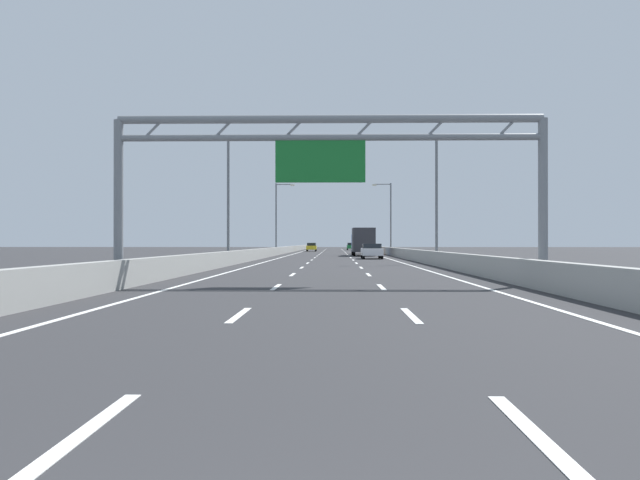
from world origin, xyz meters
TOP-DOWN VIEW (x-y plane):
  - ground_plane at (0.00, 100.00)m, footprint 260.00×260.00m
  - lane_dash_left_0 at (-1.80, 3.50)m, footprint 0.16×3.00m
  - lane_dash_left_1 at (-1.80, 12.50)m, footprint 0.16×3.00m
  - lane_dash_left_2 at (-1.80, 21.50)m, footprint 0.16×3.00m
  - lane_dash_left_3 at (-1.80, 30.50)m, footprint 0.16×3.00m
  - lane_dash_left_4 at (-1.80, 39.50)m, footprint 0.16×3.00m
  - lane_dash_left_5 at (-1.80, 48.50)m, footprint 0.16×3.00m
  - lane_dash_left_6 at (-1.80, 57.50)m, footprint 0.16×3.00m
  - lane_dash_left_7 at (-1.80, 66.50)m, footprint 0.16×3.00m
  - lane_dash_left_8 at (-1.80, 75.50)m, footprint 0.16×3.00m
  - lane_dash_left_9 at (-1.80, 84.50)m, footprint 0.16×3.00m
  - lane_dash_left_10 at (-1.80, 93.50)m, footprint 0.16×3.00m
  - lane_dash_left_11 at (-1.80, 102.50)m, footprint 0.16×3.00m
  - lane_dash_left_12 at (-1.80, 111.50)m, footprint 0.16×3.00m
  - lane_dash_left_13 at (-1.80, 120.50)m, footprint 0.16×3.00m
  - lane_dash_left_14 at (-1.80, 129.50)m, footprint 0.16×3.00m
  - lane_dash_left_15 at (-1.80, 138.50)m, footprint 0.16×3.00m
  - lane_dash_left_16 at (-1.80, 147.50)m, footprint 0.16×3.00m
  - lane_dash_left_17 at (-1.80, 156.50)m, footprint 0.16×3.00m
  - lane_dash_right_0 at (1.80, 3.50)m, footprint 0.16×3.00m
  - lane_dash_right_1 at (1.80, 12.50)m, footprint 0.16×3.00m
  - lane_dash_right_2 at (1.80, 21.50)m, footprint 0.16×3.00m
  - lane_dash_right_3 at (1.80, 30.50)m, footprint 0.16×3.00m
  - lane_dash_right_4 at (1.80, 39.50)m, footprint 0.16×3.00m
  - lane_dash_right_5 at (1.80, 48.50)m, footprint 0.16×3.00m
  - lane_dash_right_6 at (1.80, 57.50)m, footprint 0.16×3.00m
  - lane_dash_right_7 at (1.80, 66.50)m, footprint 0.16×3.00m
  - lane_dash_right_8 at (1.80, 75.50)m, footprint 0.16×3.00m
  - lane_dash_right_9 at (1.80, 84.50)m, footprint 0.16×3.00m
  - lane_dash_right_10 at (1.80, 93.50)m, footprint 0.16×3.00m
  - lane_dash_right_11 at (1.80, 102.50)m, footprint 0.16×3.00m
  - lane_dash_right_12 at (1.80, 111.50)m, footprint 0.16×3.00m
  - lane_dash_right_13 at (1.80, 120.50)m, footprint 0.16×3.00m
  - lane_dash_right_14 at (1.80, 129.50)m, footprint 0.16×3.00m
  - lane_dash_right_15 at (1.80, 138.50)m, footprint 0.16×3.00m
  - lane_dash_right_16 at (1.80, 147.50)m, footprint 0.16×3.00m
  - lane_dash_right_17 at (1.80, 156.50)m, footprint 0.16×3.00m
  - edge_line_left at (-5.25, 88.00)m, footprint 0.16×176.00m
  - edge_line_right at (5.25, 88.00)m, footprint 0.16×176.00m
  - barrier_left at (-6.90, 110.00)m, footprint 0.45×220.00m
  - barrier_right at (6.90, 110.00)m, footprint 0.45×220.00m
  - sign_gantry at (-0.04, 23.95)m, footprint 16.40×0.36m
  - streetlamp_left_mid at (-7.47, 48.54)m, footprint 2.58×0.28m
  - streetlamp_right_mid at (7.47, 48.54)m, footprint 2.58×0.28m
  - streetlamp_left_far at (-7.47, 89.59)m, footprint 2.58×0.28m
  - streetlamp_right_far at (7.47, 89.59)m, footprint 2.58×0.28m
  - white_car at (3.67, 62.05)m, footprint 1.90×4.45m
  - orange_car at (3.47, 88.40)m, footprint 1.83×4.58m
  - green_car at (3.57, 136.87)m, footprint 1.83×4.39m
  - yellow_car at (-3.82, 115.73)m, footprint 1.71×4.13m
  - box_truck at (3.45, 76.79)m, footprint 2.47×8.46m

SIDE VIEW (x-z plane):
  - ground_plane at x=0.00m, z-range 0.00..0.00m
  - lane_dash_left_0 at x=-1.80m, z-range 0.00..0.01m
  - lane_dash_left_1 at x=-1.80m, z-range 0.00..0.01m
  - lane_dash_left_2 at x=-1.80m, z-range 0.00..0.01m
  - lane_dash_left_3 at x=-1.80m, z-range 0.00..0.01m
  - lane_dash_left_4 at x=-1.80m, z-range 0.00..0.01m
  - lane_dash_left_5 at x=-1.80m, z-range 0.00..0.01m
  - lane_dash_left_6 at x=-1.80m, z-range 0.00..0.01m
  - lane_dash_left_7 at x=-1.80m, z-range 0.00..0.01m
  - lane_dash_left_8 at x=-1.80m, z-range 0.00..0.01m
  - lane_dash_left_9 at x=-1.80m, z-range 0.00..0.01m
  - lane_dash_left_10 at x=-1.80m, z-range 0.00..0.01m
  - lane_dash_left_11 at x=-1.80m, z-range 0.00..0.01m
  - lane_dash_left_12 at x=-1.80m, z-range 0.00..0.01m
  - lane_dash_left_13 at x=-1.80m, z-range 0.00..0.01m
  - lane_dash_left_14 at x=-1.80m, z-range 0.00..0.01m
  - lane_dash_left_15 at x=-1.80m, z-range 0.00..0.01m
  - lane_dash_left_16 at x=-1.80m, z-range 0.00..0.01m
  - lane_dash_left_17 at x=-1.80m, z-range 0.00..0.01m
  - lane_dash_right_0 at x=1.80m, z-range 0.00..0.01m
  - lane_dash_right_1 at x=1.80m, z-range 0.00..0.01m
  - lane_dash_right_2 at x=1.80m, z-range 0.00..0.01m
  - lane_dash_right_3 at x=1.80m, z-range 0.00..0.01m
  - lane_dash_right_4 at x=1.80m, z-range 0.00..0.01m
  - lane_dash_right_5 at x=1.80m, z-range 0.00..0.01m
  - lane_dash_right_6 at x=1.80m, z-range 0.00..0.01m
  - lane_dash_right_7 at x=1.80m, z-range 0.00..0.01m
  - lane_dash_right_8 at x=1.80m, z-range 0.00..0.01m
  - lane_dash_right_9 at x=1.80m, z-range 0.00..0.01m
  - lane_dash_right_10 at x=1.80m, z-range 0.00..0.01m
  - lane_dash_right_11 at x=1.80m, z-range 0.00..0.01m
  - lane_dash_right_12 at x=1.80m, z-range 0.00..0.01m
  - lane_dash_right_13 at x=1.80m, z-range 0.00..0.01m
  - lane_dash_right_14 at x=1.80m, z-range 0.00..0.01m
  - lane_dash_right_15 at x=1.80m, z-range 0.00..0.01m
  - lane_dash_right_16 at x=1.80m, z-range 0.00..0.01m
  - lane_dash_right_17 at x=1.80m, z-range 0.00..0.01m
  - edge_line_left at x=-5.25m, z-range 0.00..0.01m
  - edge_line_right at x=5.25m, z-range 0.00..0.01m
  - barrier_left at x=-6.90m, z-range 0.00..0.95m
  - barrier_right at x=6.90m, z-range 0.00..0.95m
  - yellow_car at x=-3.82m, z-range 0.01..1.48m
  - white_car at x=3.67m, z-range 0.04..1.46m
  - green_car at x=3.57m, z-range 0.02..1.50m
  - orange_car at x=3.47m, z-range 0.02..1.50m
  - box_truck at x=3.45m, z-range 0.14..3.31m
  - sign_gantry at x=-0.04m, z-range 1.67..8.03m
  - streetlamp_left_mid at x=-7.47m, z-range 0.65..10.15m
  - streetlamp_right_mid at x=7.47m, z-range 0.65..10.15m
  - streetlamp_left_far at x=-7.47m, z-range 0.65..10.15m
  - streetlamp_right_far at x=7.47m, z-range 0.65..10.15m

